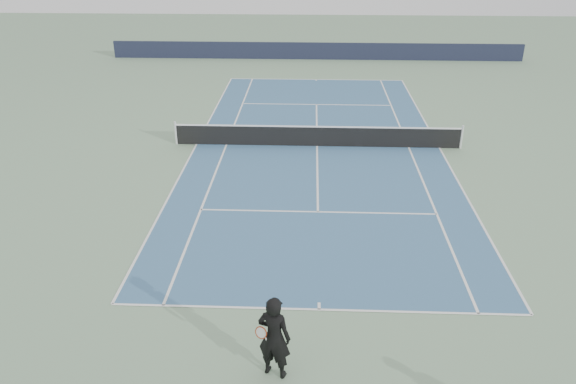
{
  "coord_description": "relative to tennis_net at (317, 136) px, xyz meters",
  "views": [
    {
      "loc": [
        -0.32,
        -23.75,
        9.13
      ],
      "look_at": [
        -1.02,
        -7.1,
        1.1
      ],
      "focal_mm": 35.0,
      "sensor_mm": 36.0,
      "label": 1
    }
  ],
  "objects": [
    {
      "name": "tennis_net",
      "position": [
        0.0,
        0.0,
        0.0
      ],
      "size": [
        12.9,
        0.1,
        1.07
      ],
      "color": "silver",
      "rests_on": "ground"
    },
    {
      "name": "tennis_player",
      "position": [
        -1.02,
        -14.2,
        0.53
      ],
      "size": [
        0.91,
        0.77,
        2.06
      ],
      "color": "black",
      "rests_on": "ground"
    },
    {
      "name": "court_surface",
      "position": [
        0.0,
        0.0,
        -0.5
      ],
      "size": [
        10.97,
        23.77,
        0.01
      ],
      "primitive_type": "cube",
      "color": "#396188",
      "rests_on": "ground"
    },
    {
      "name": "ground",
      "position": [
        0.0,
        0.0,
        -0.5
      ],
      "size": [
        80.0,
        80.0,
        0.0
      ],
      "primitive_type": "plane",
      "color": "gray"
    },
    {
      "name": "windscreen_far",
      "position": [
        0.0,
        17.88,
        0.1
      ],
      "size": [
        30.0,
        0.25,
        1.2
      ],
      "primitive_type": "cube",
      "color": "black",
      "rests_on": "ground"
    }
  ]
}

